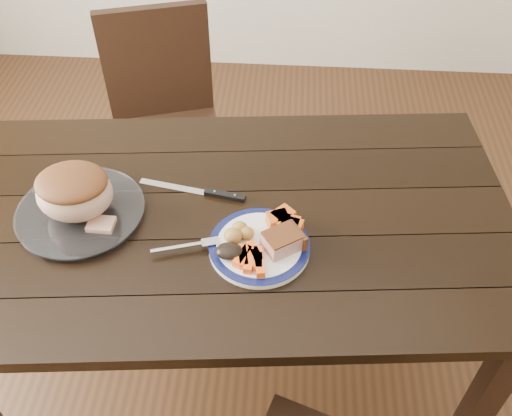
# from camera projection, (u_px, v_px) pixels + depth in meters

# --- Properties ---
(ground) EXTENTS (4.00, 4.00, 0.00)m
(ground) POSITION_uv_depth(u_px,v_px,m) (235.00, 353.00, 2.12)
(ground) COLOR #472B16
(ground) RESTS_ON ground
(dining_table) EXTENTS (1.68, 1.05, 0.75)m
(dining_table) POSITION_uv_depth(u_px,v_px,m) (229.00, 236.00, 1.65)
(dining_table) COLOR black
(dining_table) RESTS_ON ground
(chair_far) EXTENTS (0.53, 0.53, 0.93)m
(chair_far) POSITION_uv_depth(u_px,v_px,m) (165.00, 116.00, 2.28)
(chair_far) COLOR black
(chair_far) RESTS_ON ground
(dinner_plate) EXTENTS (0.27, 0.27, 0.02)m
(dinner_plate) POSITION_uv_depth(u_px,v_px,m) (259.00, 247.00, 1.49)
(dinner_plate) COLOR white
(dinner_plate) RESTS_ON dining_table
(plate_rim) EXTENTS (0.27, 0.27, 0.02)m
(plate_rim) POSITION_uv_depth(u_px,v_px,m) (259.00, 245.00, 1.49)
(plate_rim) COLOR #0D1344
(plate_rim) RESTS_ON dinner_plate
(serving_platter) EXTENTS (0.34, 0.34, 0.02)m
(serving_platter) POSITION_uv_depth(u_px,v_px,m) (81.00, 213.00, 1.58)
(serving_platter) COLOR white
(serving_platter) RESTS_ON dining_table
(pork_slice) EXTENTS (0.12, 0.11, 0.04)m
(pork_slice) POSITION_uv_depth(u_px,v_px,m) (282.00, 241.00, 1.46)
(pork_slice) COLOR tan
(pork_slice) RESTS_ON dinner_plate
(roasted_potatoes) EXTENTS (0.08, 0.07, 0.04)m
(roasted_potatoes) POSITION_uv_depth(u_px,v_px,m) (239.00, 233.00, 1.49)
(roasted_potatoes) COLOR gold
(roasted_potatoes) RESTS_ON dinner_plate
(carrot_batons) EXTENTS (0.09, 0.11, 0.02)m
(carrot_batons) POSITION_uv_depth(u_px,v_px,m) (251.00, 258.00, 1.44)
(carrot_batons) COLOR #FB5E15
(carrot_batons) RESTS_ON dinner_plate
(pumpkin_wedges) EXTENTS (0.10, 0.10, 0.04)m
(pumpkin_wedges) POSITION_uv_depth(u_px,v_px,m) (285.00, 222.00, 1.51)
(pumpkin_wedges) COLOR orange
(pumpkin_wedges) RESTS_ON dinner_plate
(dark_mushroom) EXTENTS (0.07, 0.05, 0.03)m
(dark_mushroom) POSITION_uv_depth(u_px,v_px,m) (229.00, 251.00, 1.45)
(dark_mushroom) COLOR black
(dark_mushroom) RESTS_ON dinner_plate
(fork) EXTENTS (0.18, 0.07, 0.00)m
(fork) POSITION_uv_depth(u_px,v_px,m) (190.00, 245.00, 1.48)
(fork) COLOR silver
(fork) RESTS_ON dinner_plate
(roast_joint) EXTENTS (0.21, 0.18, 0.13)m
(roast_joint) POSITION_uv_depth(u_px,v_px,m) (75.00, 193.00, 1.52)
(roast_joint) COLOR tan
(roast_joint) RESTS_ON serving_platter
(cut_slice) EXTENTS (0.07, 0.06, 0.02)m
(cut_slice) POSITION_uv_depth(u_px,v_px,m) (101.00, 225.00, 1.52)
(cut_slice) COLOR tan
(cut_slice) RESTS_ON serving_platter
(carving_knife) EXTENTS (0.32, 0.08, 0.01)m
(carving_knife) POSITION_uv_depth(u_px,v_px,m) (212.00, 193.00, 1.64)
(carving_knife) COLOR silver
(carving_knife) RESTS_ON dining_table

